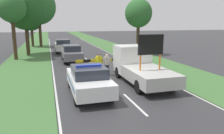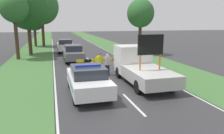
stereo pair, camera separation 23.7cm
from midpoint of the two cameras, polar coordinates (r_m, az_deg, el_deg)
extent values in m
plane|color=#333335|center=(12.39, 2.81, -6.39)|extent=(160.00, 160.00, 0.00)
cube|color=silver|center=(10.64, 6.16, -9.53)|extent=(0.12, 2.97, 0.01)
cube|color=silver|center=(16.45, -1.94, -1.81)|extent=(0.12, 2.97, 0.01)
cube|color=silver|center=(22.57, -5.69, 1.83)|extent=(0.12, 2.97, 0.01)
cube|color=silver|center=(28.79, -7.84, 3.91)|extent=(0.12, 2.97, 0.01)
cube|color=silver|center=(35.06, -9.23, 5.25)|extent=(0.12, 2.97, 0.01)
cube|color=silver|center=(41.36, -10.20, 6.17)|extent=(0.12, 2.97, 0.01)
cube|color=silver|center=(47.67, -10.91, 6.85)|extent=(0.12, 2.97, 0.01)
cube|color=silver|center=(24.40, -14.81, 2.24)|extent=(0.10, 58.20, 0.01)
cube|color=silver|center=(25.45, 1.38, 3.01)|extent=(0.10, 58.20, 0.01)
cube|color=#427038|center=(31.49, -19.15, 4.06)|extent=(4.36, 120.00, 0.03)
cube|color=#427038|center=(32.83, 1.65, 4.98)|extent=(4.36, 120.00, 0.03)
cube|color=white|center=(11.83, -5.71, -3.82)|extent=(1.92, 4.59, 0.69)
cube|color=#282D38|center=(11.56, -5.65, -1.11)|extent=(1.69, 2.11, 0.51)
cylinder|color=black|center=(13.19, -10.33, -3.89)|extent=(0.24, 0.68, 0.68)
cylinder|color=black|center=(13.43, -3.17, -3.44)|extent=(0.24, 0.68, 0.68)
cylinder|color=black|center=(10.48, -8.91, -7.96)|extent=(0.24, 0.68, 0.68)
cylinder|color=black|center=(10.78, 0.06, -7.26)|extent=(0.24, 0.68, 0.68)
cube|color=#1E38C6|center=(11.49, -5.68, 0.38)|extent=(1.34, 0.24, 0.10)
cube|color=#193399|center=(11.83, -5.71, -3.66)|extent=(1.93, 3.77, 0.10)
cube|color=black|center=(14.09, -7.31, -1.63)|extent=(1.06, 0.08, 0.42)
cube|color=white|center=(15.44, 5.83, 2.18)|extent=(2.28, 1.81, 1.85)
cube|color=#232833|center=(16.21, 4.73, 3.84)|extent=(1.93, 0.04, 0.82)
cube|color=#B2B2AD|center=(12.99, 10.29, -2.32)|extent=(2.28, 3.88, 0.71)
cylinder|color=#D16619|center=(12.57, 7.88, 1.05)|extent=(0.09, 0.09, 0.90)
cylinder|color=#D16619|center=(13.10, 12.86, 1.30)|extent=(0.09, 0.09, 0.90)
cube|color=black|center=(12.68, 10.59, 5.75)|extent=(1.54, 0.12, 1.16)
cylinder|color=black|center=(15.28, 2.20, -1.41)|extent=(0.24, 0.76, 0.76)
cylinder|color=black|center=(16.00, 9.17, -0.95)|extent=(0.24, 0.76, 0.76)
cylinder|color=black|center=(12.00, 7.42, -5.17)|extent=(0.24, 0.76, 0.76)
cylinder|color=black|center=(12.90, 15.82, -4.33)|extent=(0.24, 0.76, 0.76)
cylinder|color=black|center=(16.56, -7.64, -0.30)|extent=(0.07, 0.07, 0.87)
cylinder|color=black|center=(17.11, 1.32, 0.19)|extent=(0.07, 0.07, 0.87)
cube|color=yellow|center=(16.45, -7.88, 1.53)|extent=(0.56, 0.08, 0.21)
cube|color=black|center=(16.53, -5.96, 1.62)|extent=(0.56, 0.08, 0.21)
cube|color=yellow|center=(16.62, -4.05, 1.72)|extent=(0.56, 0.08, 0.21)
cube|color=black|center=(16.74, -2.17, 1.81)|extent=(0.56, 0.08, 0.21)
cube|color=yellow|center=(16.87, -0.31, 1.90)|extent=(0.56, 0.08, 0.21)
cube|color=black|center=(17.03, 1.51, 1.98)|extent=(0.56, 0.08, 0.21)
cylinder|color=#191E38|center=(16.22, -3.18, -0.59)|extent=(0.15, 0.15, 0.80)
cylinder|color=#191E38|center=(16.25, -2.62, -0.56)|extent=(0.15, 0.15, 0.80)
cylinder|color=yellow|center=(16.10, -2.92, 1.84)|extent=(0.36, 0.36, 0.60)
cylinder|color=yellow|center=(16.06, -3.71, 1.70)|extent=(0.12, 0.12, 0.51)
cylinder|color=yellow|center=(16.16, -2.14, 1.78)|extent=(0.12, 0.12, 0.51)
sphere|color=tan|center=(16.04, -2.94, 3.25)|extent=(0.21, 0.21, 0.21)
cylinder|color=#141933|center=(16.03, -2.94, 3.45)|extent=(0.24, 0.24, 0.05)
cylinder|color=#191E38|center=(15.94, -1.07, -0.81)|extent=(0.15, 0.15, 0.79)
cylinder|color=#191E38|center=(15.98, -0.51, -0.78)|extent=(0.15, 0.15, 0.79)
cylinder|color=#B2AD9E|center=(15.82, -0.80, 1.65)|extent=(0.36, 0.36, 0.59)
cylinder|color=#B2AD9E|center=(15.77, -1.59, 1.50)|extent=(0.12, 0.12, 0.50)
cylinder|color=#B2AD9E|center=(15.89, -0.01, 1.58)|extent=(0.12, 0.12, 0.50)
sphere|color=beige|center=(15.76, -0.80, 3.07)|extent=(0.20, 0.20, 0.20)
cube|color=black|center=(16.48, -9.34, -1.90)|extent=(0.35, 0.35, 0.03)
cone|color=orange|center=(16.43, -9.37, -1.07)|extent=(0.30, 0.30, 0.46)
cylinder|color=white|center=(16.42, -9.37, -0.99)|extent=(0.17, 0.17, 0.06)
cube|color=black|center=(18.65, 6.36, -0.23)|extent=(0.49, 0.49, 0.03)
cone|color=orange|center=(18.58, 6.38, 0.78)|extent=(0.42, 0.42, 0.64)
cylinder|color=white|center=(18.58, 6.39, 0.88)|extent=(0.23, 0.23, 0.09)
cube|color=black|center=(14.90, -0.81, -3.20)|extent=(0.39, 0.39, 0.03)
cone|color=orange|center=(14.83, -0.81, -2.18)|extent=(0.33, 0.33, 0.51)
cylinder|color=white|center=(14.83, -0.81, -2.09)|extent=(0.19, 0.19, 0.07)
cube|color=black|center=(16.88, 3.99, -1.45)|extent=(0.37, 0.37, 0.03)
cone|color=orange|center=(16.82, 4.00, -0.60)|extent=(0.31, 0.31, 0.49)
cylinder|color=white|center=(16.82, 4.00, -0.51)|extent=(0.18, 0.18, 0.07)
cube|color=slate|center=(22.03, -9.80, 3.31)|extent=(1.77, 4.49, 0.71)
cube|color=#282D38|center=(21.81, -9.83, 4.94)|extent=(1.56, 2.06, 0.58)
cylinder|color=black|center=(23.39, -11.98, 2.82)|extent=(0.24, 0.68, 0.68)
cylinder|color=black|center=(23.53, -8.26, 3.00)|extent=(0.24, 0.68, 0.68)
cylinder|color=black|center=(20.65, -11.49, 1.69)|extent=(0.24, 0.68, 0.68)
cylinder|color=black|center=(20.80, -7.29, 1.90)|extent=(0.24, 0.68, 0.68)
cube|color=silver|center=(29.01, -11.90, 5.27)|extent=(1.88, 4.55, 0.72)
cube|color=#282D38|center=(28.81, -11.94, 6.51)|extent=(1.65, 2.09, 0.57)
cylinder|color=black|center=(30.42, -13.59, 4.80)|extent=(0.24, 0.74, 0.74)
cylinder|color=black|center=(30.51, -10.51, 4.95)|extent=(0.24, 0.74, 0.74)
cylinder|color=black|center=(27.62, -13.38, 4.15)|extent=(0.24, 0.74, 0.74)
cylinder|color=black|center=(27.72, -9.99, 4.31)|extent=(0.24, 0.74, 0.74)
cylinder|color=#42301E|center=(36.26, -17.37, 8.41)|extent=(0.43, 0.43, 4.21)
ellipsoid|color=#2D662D|center=(36.29, -17.77, 14.79)|extent=(5.16, 5.16, 5.42)
cylinder|color=#42301E|center=(27.77, -20.43, 6.77)|extent=(0.42, 0.42, 3.63)
ellipsoid|color=#235623|center=(27.74, -20.97, 14.17)|extent=(4.72, 4.72, 4.96)
cylinder|color=#42301E|center=(24.53, -23.38, 6.64)|extent=(0.36, 0.36, 4.18)
ellipsoid|color=#2D662D|center=(24.51, -23.99, 13.97)|extent=(2.80, 2.80, 2.94)
cylinder|color=#42301E|center=(26.20, 7.55, 7.18)|extent=(0.37, 0.37, 3.66)
ellipsoid|color=#2D662D|center=(26.14, 7.73, 13.76)|extent=(3.13, 3.13, 3.29)
cylinder|color=#42301E|center=(36.86, -19.24, 7.41)|extent=(0.38, 0.38, 3.02)
ellipsoid|color=#235623|center=(36.78, -19.54, 11.74)|extent=(3.42, 3.42, 3.59)
camera|label=1|loc=(0.12, -89.50, 0.10)|focal=35.00mm
camera|label=2|loc=(0.12, 90.50, -0.10)|focal=35.00mm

